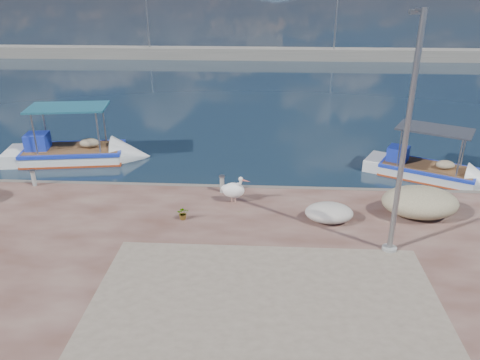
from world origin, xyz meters
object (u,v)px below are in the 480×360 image
boat_left (73,155)px  lamp_post (404,148)px  boat_right (426,173)px  bollard_near (222,183)px  pelican (234,190)px

boat_left → lamp_post: size_ratio=0.96×
boat_right → bollard_near: 9.40m
boat_right → lamp_post: (-3.30, -7.07, 3.59)m
boat_left → boat_right: (16.49, -1.15, -0.04)m
boat_right → bollard_near: boat_right is taller
pelican → lamp_post: 6.47m
boat_right → bollard_near: bearing=-132.4°
pelican → bollard_near: pelican is taller
boat_left → pelican: bearing=-40.9°
boat_right → lamp_post: 8.59m
pelican → lamp_post: bearing=-12.5°
pelican → boat_right: bearing=44.7°
boat_left → pelican: 9.73m
boat_right → pelican: boat_right is taller
pelican → boat_left: bearing=166.3°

